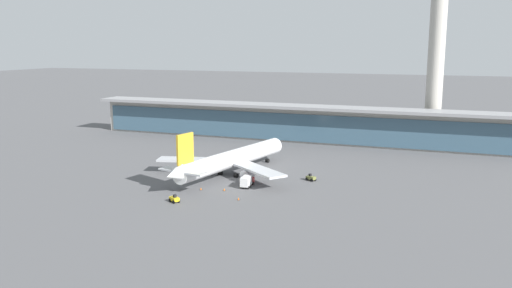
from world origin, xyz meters
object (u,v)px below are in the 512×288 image
Objects in this scene: service_truck_near_nose_yellow at (174,199)px; service_truck_mid_apron_olive at (311,178)px; safety_cone_bravo at (238,199)px; airliner_on_stand at (231,159)px; control_tower at (437,38)px; service_truck_by_tail_olive at (191,158)px; safety_cone_alpha at (201,189)px; service_truck_under_wing_red at (247,181)px; safety_cone_charlie at (224,189)px.

service_truck_near_nose_yellow is 42.94m from service_truck_mid_apron_olive.
safety_cone_bravo is (14.50, 7.68, -0.56)m from service_truck_near_nose_yellow.
service_truck_mid_apron_olive is at bearing 5.34° from airliner_on_stand.
airliner_on_stand is 101.53m from control_tower.
control_tower is 116.87m from safety_cone_bravo.
control_tower is at bearing 39.40° from service_truck_by_tail_olive.
service_truck_near_nose_yellow and service_truck_mid_apron_olive have the same top height.
service_truck_by_tail_olive reaches higher than safety_cone_bravo.
service_truck_by_tail_olive is 106.95m from control_tower.
airliner_on_stand is 0.77× the size of control_tower.
airliner_on_stand is 85.25× the size of safety_cone_alpha.
service_truck_by_tail_olive is at bearing 112.87° from service_truck_near_nose_yellow.
service_truck_under_wing_red reaches higher than service_truck_mid_apron_olive.
airliner_on_stand is at bearing -125.44° from control_tower.
safety_cone_alpha is at bearing 85.43° from service_truck_near_nose_yellow.
service_truck_near_nose_yellow reaches higher than safety_cone_bravo.
service_truck_near_nose_yellow is 16.42m from safety_cone_bravo.
safety_cone_bravo is (33.74, -37.91, -0.49)m from service_truck_by_tail_olive.
control_tower is at bearing 68.03° from service_truck_mid_apron_olive.
safety_cone_bravo is at bearing -115.55° from service_truck_mid_apron_olive.
safety_cone_alpha is at bearing -58.18° from service_truck_by_tail_olive.
service_truck_near_nose_yellow is at bearing -93.99° from airliner_on_stand.
safety_cone_alpha and safety_cone_charlie have the same top height.
service_truck_by_tail_olive reaches higher than safety_cone_charlie.
safety_cone_charlie is at bearing 136.07° from safety_cone_bravo.
service_truck_mid_apron_olive is at bearing -14.69° from service_truck_by_tail_olive.
service_truck_near_nose_yellow is 0.04× the size of control_tower.
service_truck_near_nose_yellow is at bearing -117.77° from control_tower.
service_truck_under_wing_red reaches higher than safety_cone_alpha.
airliner_on_stand is 8.70× the size of service_truck_by_tail_olive.
safety_cone_charlie is at bearing 63.03° from service_truck_near_nose_yellow.
control_tower is at bearing 62.11° from safety_cone_charlie.
airliner_on_stand is 31.56m from service_truck_near_nose_yellow.
safety_cone_bravo is 1.00× the size of safety_cone_charlie.
service_truck_mid_apron_olive is at bearing 40.56° from service_truck_under_wing_red.
safety_cone_bravo is at bearing -112.91° from control_tower.
service_truck_mid_apron_olive reaches higher than safety_cone_charlie.
service_truck_mid_apron_olive is 0.48× the size of service_truck_by_tail_olive.
safety_cone_charlie is (26.63, -31.07, -0.49)m from service_truck_by_tail_olive.
airliner_on_stand is at bearing 131.78° from service_truck_under_wing_red.
service_truck_mid_apron_olive reaches higher than safety_cone_alpha.
safety_cone_charlie is (-4.31, -6.02, -1.37)m from service_truck_under_wing_red.
service_truck_near_nose_yellow is at bearing -67.13° from service_truck_by_tail_olive.
airliner_on_stand is 26.14m from service_truck_by_tail_olive.
service_truck_under_wing_red is at bearing -48.22° from airliner_on_stand.
service_truck_near_nose_yellow is at bearing -128.70° from service_truck_mid_apron_olive.
service_truck_mid_apron_olive is 4.73× the size of safety_cone_alpha.
safety_cone_alpha is at bearing -120.42° from control_tower.
service_truck_under_wing_red reaches higher than service_truck_by_tail_olive.
airliner_on_stand is at bearing -33.90° from service_truck_by_tail_olive.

